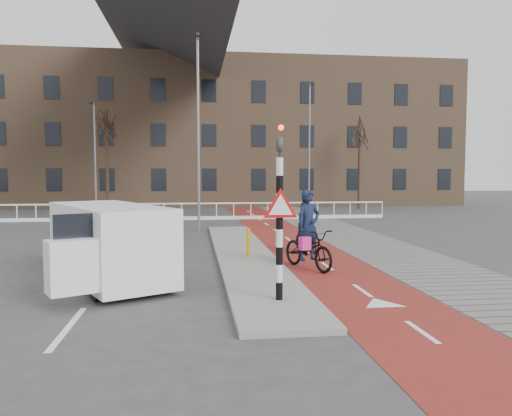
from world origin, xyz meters
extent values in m
plane|color=#38383A|center=(0.00, 0.00, 0.00)|extent=(120.00, 120.00, 0.00)
cube|color=maroon|center=(1.50, 10.00, 0.01)|extent=(2.50, 60.00, 0.01)
cube|color=slate|center=(4.30, 10.00, 0.01)|extent=(3.00, 60.00, 0.01)
cube|color=gray|center=(-0.70, 4.00, 0.06)|extent=(1.80, 16.00, 0.12)
cylinder|color=black|center=(-0.60, -2.00, 1.56)|extent=(0.14, 0.14, 2.88)
imported|color=black|center=(-0.60, -2.00, 3.40)|extent=(0.13, 0.16, 0.80)
cylinder|color=#FF0C05|center=(-0.60, -2.14, 3.58)|extent=(0.11, 0.02, 0.11)
cylinder|color=gold|center=(-0.63, 3.43, 0.55)|extent=(0.12, 0.12, 0.86)
imported|color=black|center=(0.86, 1.69, 0.58)|extent=(1.53, 2.28, 1.13)
imported|color=#121B37|center=(0.86, 1.69, 1.24)|extent=(0.85, 0.71, 1.97)
cube|color=#F0228C|center=(0.65, 1.19, 0.80)|extent=(0.34, 0.28, 0.35)
imported|color=black|center=(1.42, 4.46, 0.48)|extent=(0.78, 1.63, 0.94)
imported|color=black|center=(1.42, 4.46, 0.99)|extent=(0.83, 0.71, 1.48)
cube|color=white|center=(-4.35, 0.55, 1.02)|extent=(3.62, 4.77, 1.78)
cube|color=green|center=(-5.25, 0.55, 0.92)|extent=(1.33, 2.54, 0.55)
cube|color=green|center=(-3.45, 0.55, 0.92)|extent=(1.33, 2.54, 0.55)
cube|color=black|center=(-4.35, -1.32, 1.42)|extent=(1.45, 0.78, 0.90)
cylinder|color=black|center=(-4.33, -1.14, 0.31)|extent=(0.48, 0.66, 0.62)
cylinder|color=black|center=(-2.98, -0.45, 0.31)|extent=(0.48, 0.66, 0.62)
cylinder|color=black|center=(-5.72, 1.55, 0.31)|extent=(0.48, 0.66, 0.62)
cylinder|color=black|center=(-4.37, 2.24, 0.31)|extent=(0.48, 0.66, 0.62)
cube|color=silver|center=(-5.00, 17.00, 0.95)|extent=(28.00, 0.08, 0.08)
cube|color=silver|center=(-5.00, 17.00, 0.10)|extent=(28.00, 0.10, 0.20)
cube|color=#7F6047|center=(-3.00, 32.00, 6.00)|extent=(46.00, 10.00, 12.00)
cylinder|color=black|center=(-8.30, 24.17, 3.55)|extent=(0.24, 0.24, 7.10)
cylinder|color=black|center=(10.13, 24.53, 3.35)|extent=(0.24, 0.24, 6.70)
cylinder|color=slate|center=(-2.07, 11.43, 4.42)|extent=(0.12, 0.12, 8.84)
cylinder|color=slate|center=(-8.42, 20.60, 3.53)|extent=(0.12, 0.12, 7.07)
cylinder|color=slate|center=(5.89, 23.01, 4.46)|extent=(0.12, 0.12, 8.93)
camera|label=1|loc=(-2.31, -11.85, 2.69)|focal=35.00mm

